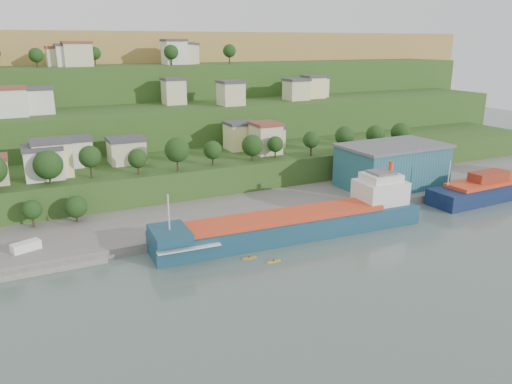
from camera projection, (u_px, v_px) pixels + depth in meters
ground at (287, 256)px, 106.17m from camera, size 500.00×500.00×0.00m
quay at (300, 206)px, 138.67m from camera, size 220.00×26.00×4.00m
pebble_beach at (0, 265)px, 101.93m from camera, size 40.00×18.00×2.40m
hillside at (122, 132)px, 251.22m from camera, size 360.00×211.02×96.00m
cargo_ship_near at (300, 224)px, 117.04m from camera, size 66.43×13.34×16.97m
warehouse at (392, 165)px, 148.50m from camera, size 31.52×19.85×12.80m
caravan at (26, 248)px, 103.69m from camera, size 6.17×4.23×2.66m
dinghy at (57, 249)px, 105.62m from camera, size 3.85×2.65×0.72m
kayak_orange at (249, 258)px, 104.72m from camera, size 3.10×0.92×0.76m
kayak_yellow at (274, 261)px, 103.06m from camera, size 3.07×0.54×0.77m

